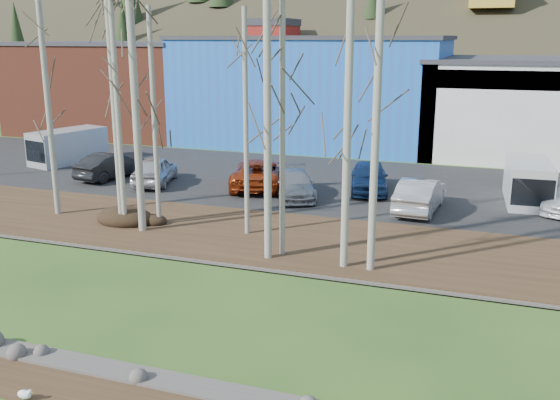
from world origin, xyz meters
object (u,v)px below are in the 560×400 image
at_px(car_1, 111,165).
at_px(car_4, 369,177).
at_px(car_2, 258,173).
at_px(car_5, 420,195).
at_px(seagull, 25,394).
at_px(car_0, 155,170).
at_px(van_grey, 66,147).
at_px(van_white, 528,183).
at_px(car_3, 295,184).

distance_m(car_1, car_4, 15.09).
bearing_deg(car_2, car_1, -10.70).
height_order(car_1, car_5, car_5).
relative_size(seagull, car_0, 0.10).
bearing_deg(seagull, car_5, 70.25).
xyz_separation_m(car_0, car_5, (14.87, -0.79, 0.02)).
xyz_separation_m(car_4, car_5, (3.06, -2.98, -0.00)).
bearing_deg(van_grey, seagull, -39.06).
bearing_deg(car_0, van_white, 171.15).
relative_size(seagull, car_1, 0.10).
relative_size(car_3, van_white, 0.94).
xyz_separation_m(car_3, car_4, (3.40, 2.41, 0.13)).
bearing_deg(car_4, car_0, 177.95).
relative_size(seagull, car_4, 0.09).
bearing_deg(van_grey, car_5, 5.08).
distance_m(car_1, car_3, 11.60).
relative_size(car_5, van_grey, 0.91).
bearing_deg(car_5, car_3, -1.39).
bearing_deg(car_0, car_5, 160.93).
xyz_separation_m(car_0, car_3, (8.42, -0.21, -0.11)).
height_order(car_2, car_5, car_5).
relative_size(car_0, van_white, 0.94).
height_order(car_3, car_4, car_4).
bearing_deg(car_2, car_0, -3.89).
height_order(car_2, car_3, car_2).
xyz_separation_m(seagull, car_0, (-8.27, 19.98, 0.75)).
relative_size(car_1, car_5, 0.94).
distance_m(car_5, van_white, 5.90).
bearing_deg(van_white, seagull, -120.59).
bearing_deg(car_0, car_2, 175.89).
distance_m(car_2, car_4, 6.09).
xyz_separation_m(car_4, van_white, (7.96, 0.30, 0.25)).
relative_size(car_3, car_4, 0.98).
bearing_deg(car_2, seagull, 80.83).
xyz_separation_m(car_1, car_3, (11.59, -0.63, -0.09)).
height_order(seagull, car_0, car_0).
bearing_deg(car_4, van_grey, 164.25).
relative_size(car_2, van_white, 1.16).
bearing_deg(car_2, car_5, 151.68).
distance_m(car_3, van_grey, 17.40).
distance_m(car_0, car_2, 5.93).
bearing_deg(car_3, seagull, -113.97).
distance_m(car_2, van_white, 14.03).
height_order(car_2, van_grey, van_grey).
bearing_deg(van_white, car_1, -178.32).
distance_m(car_0, car_4, 12.01).
xyz_separation_m(car_5, van_white, (4.90, 3.28, 0.25)).
xyz_separation_m(seagull, car_1, (-11.44, 20.40, 0.72)).
distance_m(car_1, car_2, 9.00).
xyz_separation_m(car_2, van_white, (13.97, 1.27, 0.26)).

